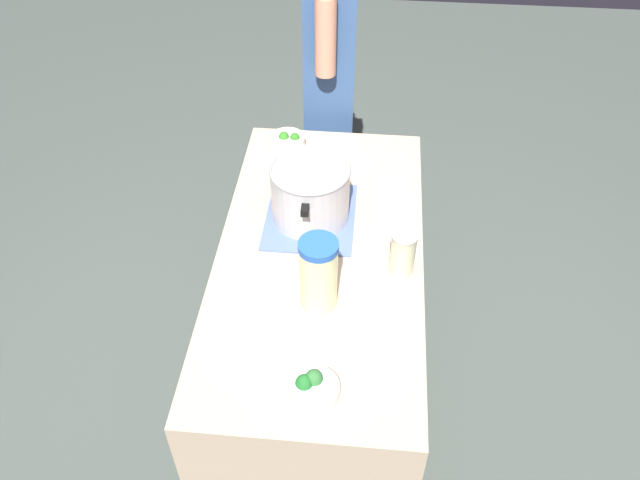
{
  "coord_description": "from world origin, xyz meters",
  "views": [
    {
      "loc": [
        -1.49,
        -0.14,
        2.38
      ],
      "look_at": [
        0.0,
        0.0,
        0.95
      ],
      "focal_mm": 36.67,
      "sensor_mm": 36.0,
      "label": 1
    }
  ],
  "objects_px": {
    "mason_jar": "(403,253)",
    "broccoli_bowl_front": "(313,388)",
    "cooking_pot": "(310,192)",
    "broccoli_bowl_center": "(288,141)",
    "lemonade_pitcher": "(318,274)",
    "person_cook": "(329,97)"
  },
  "relations": [
    {
      "from": "lemonade_pitcher",
      "to": "mason_jar",
      "type": "height_order",
      "value": "lemonade_pitcher"
    },
    {
      "from": "mason_jar",
      "to": "person_cook",
      "type": "relative_size",
      "value": 0.09
    },
    {
      "from": "cooking_pot",
      "to": "broccoli_bowl_front",
      "type": "relative_size",
      "value": 2.55
    },
    {
      "from": "cooking_pot",
      "to": "mason_jar",
      "type": "relative_size",
      "value": 2.23
    },
    {
      "from": "broccoli_bowl_front",
      "to": "person_cook",
      "type": "xyz_separation_m",
      "value": [
        1.47,
        0.08,
        -0.03
      ]
    },
    {
      "from": "lemonade_pitcher",
      "to": "broccoli_bowl_front",
      "type": "bearing_deg",
      "value": -176.89
    },
    {
      "from": "cooking_pot",
      "to": "broccoli_bowl_center",
      "type": "height_order",
      "value": "cooking_pot"
    },
    {
      "from": "broccoli_bowl_front",
      "to": "mason_jar",
      "type": "bearing_deg",
      "value": -25.72
    },
    {
      "from": "lemonade_pitcher",
      "to": "mason_jar",
      "type": "distance_m",
      "value": 0.29
    },
    {
      "from": "cooking_pot",
      "to": "lemonade_pitcher",
      "type": "bearing_deg",
      "value": -170.37
    },
    {
      "from": "broccoli_bowl_front",
      "to": "person_cook",
      "type": "relative_size",
      "value": 0.08
    },
    {
      "from": "lemonade_pitcher",
      "to": "broccoli_bowl_center",
      "type": "height_order",
      "value": "lemonade_pitcher"
    },
    {
      "from": "cooking_pot",
      "to": "person_cook",
      "type": "distance_m",
      "value": 0.79
    },
    {
      "from": "mason_jar",
      "to": "person_cook",
      "type": "xyz_separation_m",
      "value": [
        1.0,
        0.31,
        -0.08
      ]
    },
    {
      "from": "mason_jar",
      "to": "person_cook",
      "type": "bearing_deg",
      "value": 17.19
    },
    {
      "from": "cooking_pot",
      "to": "broccoli_bowl_center",
      "type": "bearing_deg",
      "value": 17.93
    },
    {
      "from": "cooking_pot",
      "to": "lemonade_pitcher",
      "type": "height_order",
      "value": "lemonade_pitcher"
    },
    {
      "from": "cooking_pot",
      "to": "broccoli_bowl_center",
      "type": "relative_size",
      "value": 2.5
    },
    {
      "from": "lemonade_pitcher",
      "to": "broccoli_bowl_center",
      "type": "relative_size",
      "value": 1.81
    },
    {
      "from": "mason_jar",
      "to": "broccoli_bowl_front",
      "type": "distance_m",
      "value": 0.53
    },
    {
      "from": "cooking_pot",
      "to": "broccoli_bowl_center",
      "type": "distance_m",
      "value": 0.43
    },
    {
      "from": "lemonade_pitcher",
      "to": "broccoli_bowl_center",
      "type": "distance_m",
      "value": 0.81
    }
  ]
}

